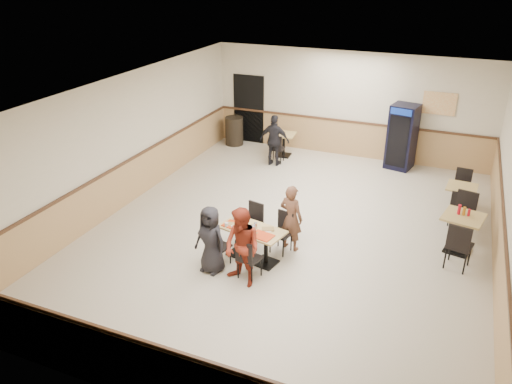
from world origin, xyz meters
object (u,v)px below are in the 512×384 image
at_px(diner_woman_right, 242,248).
at_px(pepsi_cooler, 402,137).
at_px(side_table_far, 460,196).
at_px(diner_woman_left, 211,240).
at_px(diner_man_opposite, 291,218).
at_px(lone_diner, 274,140).
at_px(trash_bin, 234,131).
at_px(back_table, 284,141).
at_px(main_table, 252,239).
at_px(side_table_near, 461,228).

height_order(diner_woman_right, pepsi_cooler, pepsi_cooler).
height_order(diner_woman_right, side_table_far, diner_woman_right).
bearing_deg(diner_woman_left, diner_man_opposite, 61.40).
height_order(diner_woman_right, lone_diner, diner_woman_right).
distance_m(pepsi_cooler, trash_bin, 5.03).
height_order(lone_diner, back_table, lone_diner).
relative_size(diner_man_opposite, lone_diner, 0.95).
relative_size(lone_diner, back_table, 2.12).
xyz_separation_m(diner_man_opposite, trash_bin, (-3.62, 5.16, -0.25)).
bearing_deg(diner_woman_right, trash_bin, 136.46).
distance_m(diner_woman_left, trash_bin, 6.95).
relative_size(diner_woman_left, trash_bin, 1.50).
relative_size(main_table, diner_woman_right, 0.91).
distance_m(diner_woman_right, diner_man_opposite, 1.51).
height_order(diner_man_opposite, trash_bin, diner_man_opposite).
relative_size(main_table, side_table_far, 1.95).
xyz_separation_m(side_table_far, back_table, (-4.91, 1.94, -0.00)).
xyz_separation_m(main_table, back_table, (-1.33, 5.46, 0.01)).
height_order(lone_diner, side_table_far, lone_diner).
bearing_deg(diner_man_opposite, diner_woman_right, 87.64).
distance_m(diner_woman_left, side_table_far, 5.87).
xyz_separation_m(diner_woman_right, trash_bin, (-3.23, 6.61, -0.30)).
xyz_separation_m(main_table, lone_diner, (-1.33, 4.69, 0.28)).
xyz_separation_m(main_table, trash_bin, (-3.08, 5.81, -0.01)).
bearing_deg(diner_woman_left, pepsi_cooler, 80.37).
bearing_deg(pepsi_cooler, trash_bin, -167.71).
distance_m(side_table_far, pepsi_cooler, 2.89).
bearing_deg(diner_woman_left, back_table, 108.48).
bearing_deg(trash_bin, side_table_far, -18.97).
bearing_deg(side_table_near, main_table, -153.34).
distance_m(diner_woman_left, lone_diner, 5.41).
bearing_deg(side_table_near, diner_woman_left, -149.34).
xyz_separation_m(lone_diner, back_table, (0.00, 0.77, -0.27)).
xyz_separation_m(diner_woman_right, diner_man_opposite, (0.39, 1.45, -0.05)).
bearing_deg(side_table_far, pepsi_cooler, 125.30).
bearing_deg(back_table, diner_woman_left, -82.66).
bearing_deg(diner_woman_right, side_table_far, 72.02).
bearing_deg(back_table, main_table, -76.30).
xyz_separation_m(main_table, diner_man_opposite, (0.54, 0.65, 0.24)).
relative_size(main_table, back_table, 1.97).
distance_m(diner_man_opposite, trash_bin, 6.31).
distance_m(main_table, side_table_near, 4.08).
height_order(diner_woman_left, back_table, diner_woman_left).
bearing_deg(diner_man_opposite, main_table, 63.11).
bearing_deg(lone_diner, main_table, 103.58).
bearing_deg(pepsi_cooler, main_table, -96.40).
height_order(main_table, side_table_far, side_table_far).
bearing_deg(lone_diner, pepsi_cooler, -162.63).
distance_m(main_table, diner_man_opposite, 0.88).
distance_m(diner_man_opposite, side_table_near, 3.32).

